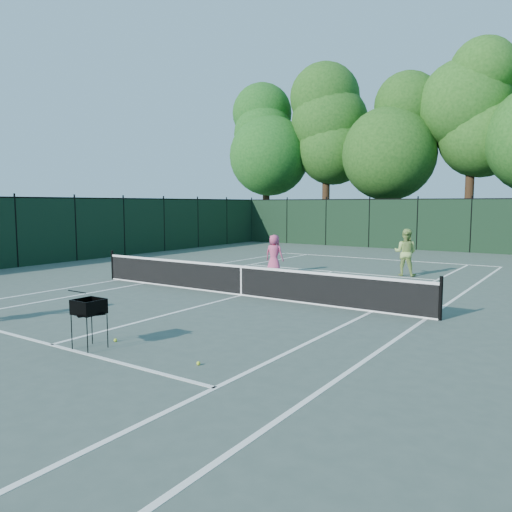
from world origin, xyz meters
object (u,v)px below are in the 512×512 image
Objects in this scene: player_pink at (274,254)px; loose_ball_midcourt at (115,340)px; player_green at (406,252)px; loose_ball_near_cart at (198,363)px; ball_hopper at (89,307)px.

player_pink is 22.58× the size of loose_ball_midcourt.
player_pink is 5.06m from player_green.
loose_ball_near_cart is at bearing 110.71° from player_pink.
player_pink reaches higher than ball_hopper.
player_pink is at bearing 128.44° from ball_hopper.
ball_hopper is 14.10× the size of loose_ball_near_cart.
loose_ball_near_cart and loose_ball_midcourt have the same top height.
ball_hopper reaches higher than loose_ball_midcourt.
player_pink reaches higher than loose_ball_near_cart.
loose_ball_near_cart is at bearing 34.59° from ball_hopper.
loose_ball_near_cart is at bearing -4.44° from loose_ball_midcourt.
player_pink is 11.11m from ball_hopper.
player_pink is 1.60× the size of ball_hopper.
player_pink is at bearing 23.37° from player_green.
loose_ball_near_cart is 1.00× the size of loose_ball_midcourt.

